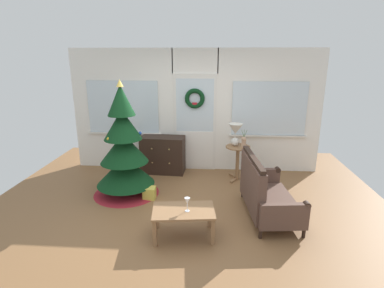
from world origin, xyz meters
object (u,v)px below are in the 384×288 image
side_table (238,156)px  settee_sofa (264,193)px  table_lamp (235,132)px  wine_glass (187,202)px  gift_box (149,193)px  coffee_table (184,214)px  christmas_tree (124,154)px  dresser_cabinet (163,155)px  flower_vase (244,141)px

side_table → settee_sofa: bearing=-77.7°
table_lamp → wine_glass: 2.32m
wine_glass → gift_box: wine_glass is taller
settee_sofa → coffee_table: (-1.18, -0.67, -0.04)m
side_table → gift_box: 1.90m
coffee_table → table_lamp: bearing=69.2°
christmas_tree → coffee_table: (1.17, -1.28, -0.42)m
table_lamp → christmas_tree: bearing=-156.8°
coffee_table → gift_box: size_ratio=4.28×
settee_sofa → coffee_table: 1.35m
coffee_table → side_table: bearing=67.4°
table_lamp → gift_box: table_lamp is taller
coffee_table → gift_box: 1.32m
christmas_tree → side_table: 2.20m
dresser_cabinet → flower_vase: (1.64, -0.34, 0.42)m
christmas_tree → table_lamp: size_ratio=4.62×
christmas_tree → gift_box: (0.46, -0.18, -0.65)m
coffee_table → wine_glass: bearing=-31.0°
settee_sofa → coffee_table: bearing=-150.5°
christmas_tree → gift_box: bearing=-21.8°
gift_box → christmas_tree: bearing=158.2°
christmas_tree → side_table: (2.03, 0.81, -0.26)m
flower_vase → settee_sofa: bearing=-81.2°
table_lamp → gift_box: 2.03m
table_lamp → gift_box: (-1.52, -1.03, -0.87)m
dresser_cabinet → settee_sofa: (1.85, -1.70, -0.01)m
christmas_tree → gift_box: christmas_tree is taller
dresser_cabinet → side_table: bearing=-10.3°
dresser_cabinet → coffee_table: (0.67, -2.36, -0.05)m
side_table → flower_vase: (0.10, -0.06, 0.32)m
table_lamp → flower_vase: size_ratio=1.26×
settee_sofa → flower_vase: bearing=98.8°
table_lamp → flower_vase: 0.25m
settee_sofa → table_lamp: table_lamp is taller
dresser_cabinet → table_lamp: bearing=-9.2°
christmas_tree → table_lamp: 2.16m
settee_sofa → side_table: size_ratio=2.10×
coffee_table → wine_glass: size_ratio=4.60×
flower_vase → dresser_cabinet: bearing=168.3°
dresser_cabinet → settee_sofa: bearing=-42.5°
dresser_cabinet → side_table: 1.57m
dresser_cabinet → flower_vase: flower_vase is taller
side_table → table_lamp: 0.49m
dresser_cabinet → side_table: size_ratio=1.33×
christmas_tree → settee_sofa: size_ratio=1.40×
flower_vase → wine_glass: (-0.91, -2.06, -0.27)m
table_lamp → side_table: bearing=-33.7°
settee_sofa → gift_box: 1.95m
side_table → table_lamp: bearing=146.3°
christmas_tree → flower_vase: christmas_tree is taller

